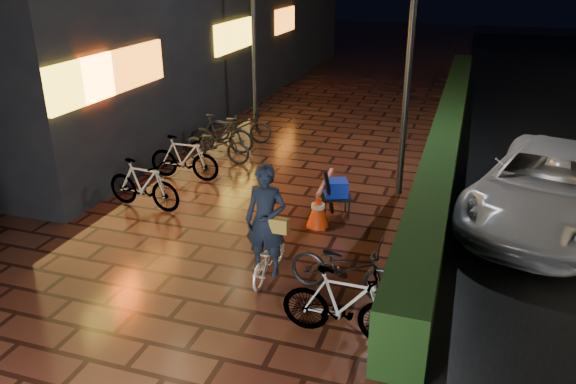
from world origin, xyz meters
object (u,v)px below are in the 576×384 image
(traffic_barrier, at_px, (325,197))
(cart_assembly, at_px, (335,190))
(van, at_px, (550,187))
(cyclist, at_px, (267,238))

(traffic_barrier, distance_m, cart_assembly, 0.38)
(van, distance_m, traffic_barrier, 4.37)
(traffic_barrier, bearing_deg, cyclist, -94.69)
(traffic_barrier, relative_size, cart_assembly, 1.54)
(van, height_order, traffic_barrier, van)
(traffic_barrier, bearing_deg, van, 11.98)
(van, height_order, cyclist, cyclist)
(cyclist, xyz_separation_m, cart_assembly, (0.48, 2.60, -0.15))
(traffic_barrier, xyz_separation_m, cart_assembly, (0.26, -0.16, 0.23))
(van, distance_m, cyclist, 5.79)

